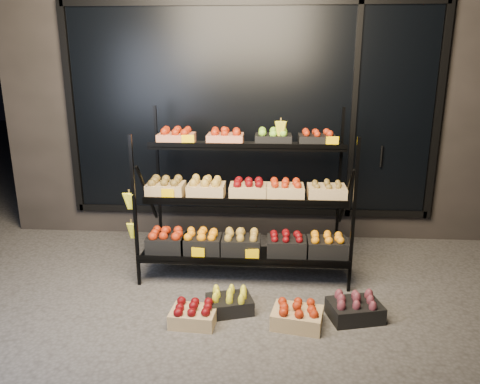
# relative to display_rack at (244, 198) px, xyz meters

# --- Properties ---
(ground) EXTENTS (24.00, 24.00, 0.00)m
(ground) POSITION_rel_display_rack_xyz_m (0.01, -0.60, -0.79)
(ground) COLOR #514F4C
(ground) RESTS_ON ground
(building) EXTENTS (6.00, 2.08, 3.50)m
(building) POSITION_rel_display_rack_xyz_m (0.01, 1.99, 0.96)
(building) COLOR #2D2826
(building) RESTS_ON ground
(display_rack) EXTENTS (2.18, 1.02, 1.66)m
(display_rack) POSITION_rel_display_rack_xyz_m (0.00, 0.00, 0.00)
(display_rack) COLOR black
(display_rack) RESTS_ON ground
(floor_crate_left) EXTENTS (0.40, 0.31, 0.19)m
(floor_crate_left) POSITION_rel_display_rack_xyz_m (-0.37, -1.09, -0.70)
(floor_crate_left) COLOR tan
(floor_crate_left) RESTS_ON ground
(floor_crate_midleft) EXTENTS (0.45, 0.39, 0.20)m
(floor_crate_midleft) POSITION_rel_display_rack_xyz_m (-0.08, -0.87, -0.69)
(floor_crate_midleft) COLOR black
(floor_crate_midleft) RESTS_ON ground
(floor_crate_midright) EXTENTS (0.46, 0.38, 0.21)m
(floor_crate_midright) POSITION_rel_display_rack_xyz_m (0.51, -1.06, -0.69)
(floor_crate_midright) COLOR tan
(floor_crate_midright) RESTS_ON ground
(floor_crate_right) EXTENTS (0.50, 0.41, 0.21)m
(floor_crate_right) POSITION_rel_display_rack_xyz_m (1.01, -0.91, -0.69)
(floor_crate_right) COLOR black
(floor_crate_right) RESTS_ON ground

